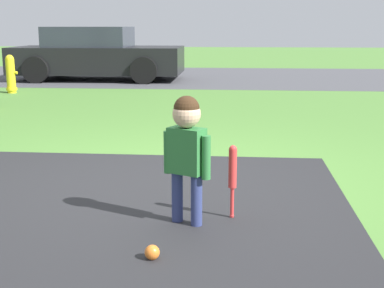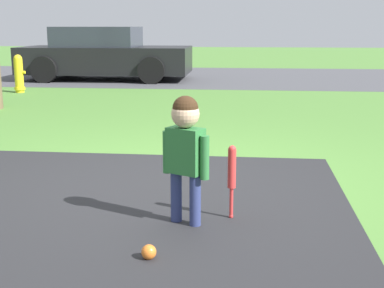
{
  "view_description": "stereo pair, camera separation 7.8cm",
  "coord_description": "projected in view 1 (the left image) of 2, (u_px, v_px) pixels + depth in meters",
  "views": [
    {
      "loc": [
        0.66,
        -4.4,
        1.33
      ],
      "look_at": [
        0.31,
        -0.54,
        0.47
      ],
      "focal_mm": 50.0,
      "sensor_mm": 36.0,
      "label": 1
    },
    {
      "loc": [
        0.74,
        -4.39,
        1.33
      ],
      "look_at": [
        0.31,
        -0.54,
        0.47
      ],
      "focal_mm": 50.0,
      "sensor_mm": 36.0,
      "label": 2
    }
  ],
  "objects": [
    {
      "name": "parked_car",
      "position": [
        96.0,
        55.0,
        13.3
      ],
      "size": [
        4.18,
        2.05,
        1.31
      ],
      "rotation": [
        0.0,
        0.0,
        0.02
      ],
      "color": "black",
      "rests_on": "ground"
    },
    {
      "name": "fire_hydrant",
      "position": [
        11.0,
        74.0,
        10.74
      ],
      "size": [
        0.25,
        0.22,
        0.77
      ],
      "color": "yellow",
      "rests_on": "ground"
    },
    {
      "name": "baseball_bat",
      "position": [
        233.0,
        171.0,
        3.72
      ],
      "size": [
        0.06,
        0.06,
        0.53
      ],
      "color": "red",
      "rests_on": "ground"
    },
    {
      "name": "sports_ball",
      "position": [
        152.0,
        252.0,
        3.1
      ],
      "size": [
        0.09,
        0.09,
        0.09
      ],
      "color": "orange",
      "rests_on": "ground"
    },
    {
      "name": "child",
      "position": [
        187.0,
        142.0,
        3.56
      ],
      "size": [
        0.33,
        0.23,
        0.89
      ],
      "rotation": [
        0.0,
        0.0,
        -0.46
      ],
      "color": "navy",
      "rests_on": "ground"
    },
    {
      "name": "ground_plane",
      "position": [
        161.0,
        183.0,
        4.63
      ],
      "size": [
        60.0,
        60.0,
        0.0
      ],
      "primitive_type": "plane",
      "color": "#518438"
    },
    {
      "name": "street_strip",
      "position": [
        215.0,
        76.0,
        14.27
      ],
      "size": [
        40.0,
        6.0,
        0.01
      ],
      "color": "#4C4C51",
      "rests_on": "ground"
    }
  ]
}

